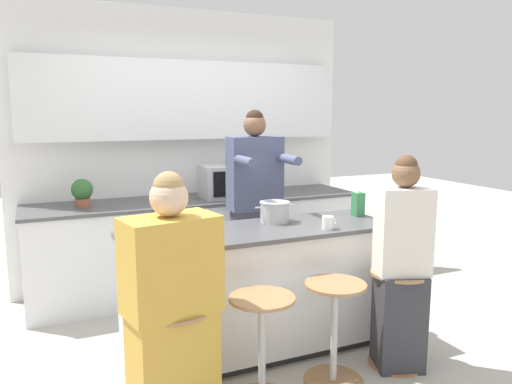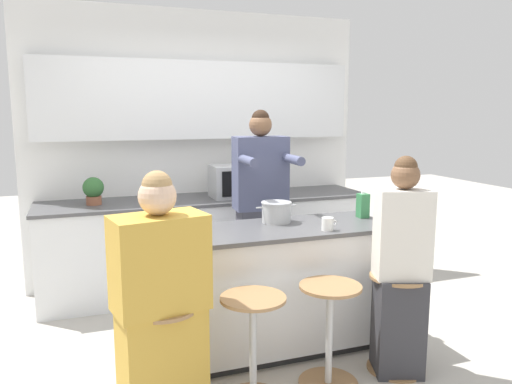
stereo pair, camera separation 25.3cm
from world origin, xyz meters
The scene contains 18 objects.
ground_plane centered at (0.00, 0.00, 0.00)m, with size 16.00×16.00×0.00m, color #B2ADA3.
wall_back centered at (0.00, 1.74, 1.54)m, with size 3.39×0.22×2.70m.
back_counter centered at (0.00, 1.40, 0.45)m, with size 3.15×0.70×0.90m.
kitchen_island centered at (0.00, 0.00, 0.46)m, with size 1.93×0.65×0.91m.
bar_stool_leftmost centered at (-0.77, -0.57, 0.37)m, with size 0.39×0.39×0.66m.
bar_stool_center_left centered at (-0.26, -0.60, 0.37)m, with size 0.39×0.39×0.66m.
bar_stool_center_right centered at (0.26, -0.58, 0.37)m, with size 0.39×0.39×0.66m.
bar_stool_rightmost centered at (0.77, -0.56, 0.37)m, with size 0.39×0.39×0.66m.
person_cooking centered at (0.25, 0.65, 0.86)m, with size 0.47×0.57×1.73m.
person_wrapped_blanket centered at (-0.79, -0.60, 0.67)m, with size 0.54×0.37×1.42m.
person_seated_near centered at (0.76, -0.60, 0.67)m, with size 0.39×0.35×1.45m.
cooking_pot centered at (0.19, 0.15, 0.98)m, with size 0.31×0.23×0.15m.
fruit_bowl centered at (-0.73, 0.17, 0.94)m, with size 0.18×0.18×0.06m.
coffee_cup_near centered at (0.43, -0.21, 0.95)m, with size 0.11×0.08×0.09m.
banana_bunch centered at (-0.68, -0.01, 0.93)m, with size 0.13×0.09×0.04m.
juice_carton centered at (0.88, 0.08, 1.00)m, with size 0.08×0.08×0.20m.
microwave centered at (0.28, 1.35, 1.05)m, with size 0.52×0.33×0.31m.
potted_plant centered at (-1.05, 1.40, 1.03)m, with size 0.18×0.18×0.25m.
Camera 1 is at (-1.41, -3.09, 1.72)m, focal length 35.00 mm.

